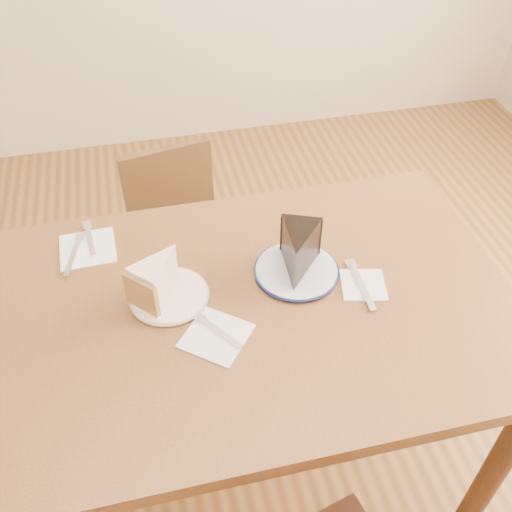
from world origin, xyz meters
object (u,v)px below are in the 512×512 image
Objects in this scene: table at (256,329)px; plate_cream at (169,296)px; carrot_cake at (161,277)px; plate_navy at (296,271)px; chair_far at (184,246)px; chocolate_cake at (298,255)px.

plate_cream is (-0.19, 0.06, 0.10)m from table.
table is 9.89× the size of carrot_cake.
plate_cream is 0.90× the size of plate_navy.
plate_cream reaches higher than chair_far.
plate_cream is at bearing -177.71° from plate_navy.
chocolate_cake is at bearing 1.39° from plate_cream.
plate_cream is at bearing 70.28° from chair_far.
chocolate_cake is (0.31, 0.01, 0.06)m from plate_cream.
plate_cream is 1.30× the size of chocolate_cake.
carrot_cake is at bearing 161.09° from table.
chair_far is (-0.11, 0.61, -0.24)m from table.
table reaches higher than chair_far.
plate_cream is (-0.08, -0.55, 0.35)m from chair_far.
carrot_cake is (-0.32, 0.00, 0.05)m from plate_navy.
table is 0.23m from plate_cream.
chocolate_cake is at bearing 44.89° from carrot_cake.
plate_navy is at bearing -76.81° from chocolate_cake.
table is 0.21m from chocolate_cake.
carrot_cake is at bearing 68.78° from chair_far.
chair_far is 3.71× the size of plate_navy.
table is 6.78× the size of plate_cream.
plate_navy is at bearing 31.07° from table.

